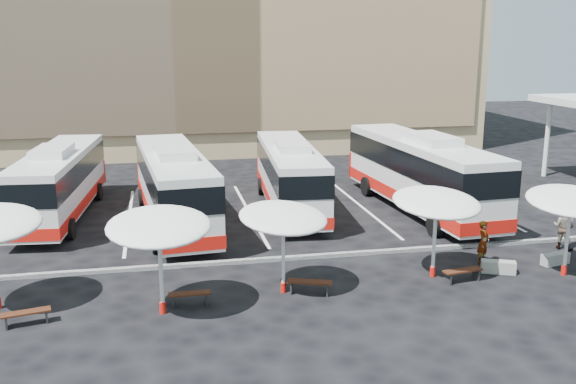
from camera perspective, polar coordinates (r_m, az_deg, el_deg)
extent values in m
plane|color=black|center=(25.39, -0.85, -6.50)|extent=(120.00, 120.00, 0.00)
cylinder|color=silver|center=(44.33, 22.04, 4.37)|extent=(0.30, 0.30, 4.80)
cube|color=black|center=(25.83, -1.06, -5.97)|extent=(34.00, 0.25, 0.15)
cube|color=white|center=(33.48, -24.26, -2.75)|extent=(0.15, 12.00, 0.01)
cube|color=white|center=(32.66, -13.95, -2.32)|extent=(0.15, 12.00, 0.01)
cube|color=white|center=(32.92, -3.47, -1.81)|extent=(0.15, 12.00, 0.01)
cube|color=white|center=(34.25, 6.52, -1.26)|extent=(0.15, 12.00, 0.01)
cube|color=white|center=(36.53, 15.50, -0.74)|extent=(0.15, 12.00, 0.01)
cube|color=silver|center=(33.51, -19.64, 0.97)|extent=(3.41, 11.65, 2.87)
cube|color=black|center=(33.40, -19.72, 1.93)|extent=(3.47, 11.71, 1.05)
cube|color=red|center=(33.74, -19.50, -0.78)|extent=(3.47, 11.71, 0.53)
cube|color=red|center=(39.15, -17.73, 1.76)|extent=(2.46, 0.41, 1.34)
cube|color=silver|center=(32.30, -20.24, 3.42)|extent=(1.78, 3.00, 0.38)
cylinder|color=black|center=(37.26, -20.14, -0.06)|extent=(0.42, 0.98, 0.96)
cylinder|color=black|center=(36.77, -16.52, 0.04)|extent=(0.42, 0.98, 0.96)
cylinder|color=black|center=(30.57, -23.19, -3.19)|extent=(0.42, 0.98, 0.96)
cylinder|color=black|center=(29.96, -18.81, -3.13)|extent=(0.42, 0.98, 0.96)
cube|color=silver|center=(30.79, -10.13, 0.69)|extent=(3.58, 12.26, 3.02)
cube|color=black|center=(30.67, -10.17, 1.79)|extent=(3.65, 12.33, 1.11)
cube|color=red|center=(31.05, -10.04, -1.31)|extent=(3.65, 12.33, 0.55)
cube|color=red|center=(36.83, -11.21, 1.53)|extent=(2.59, 0.43, 1.41)
cube|color=silver|center=(29.48, -10.03, 3.52)|extent=(1.87, 3.15, 0.40)
cylinder|color=black|center=(34.44, -12.81, -0.58)|extent=(0.44, 1.03, 1.01)
cylinder|color=black|center=(34.68, -8.66, -0.30)|extent=(0.44, 1.03, 1.01)
cylinder|color=black|center=(27.18, -11.62, -4.30)|extent=(0.44, 1.03, 1.01)
cylinder|color=black|center=(27.49, -6.38, -3.90)|extent=(0.44, 1.03, 1.01)
cube|color=silver|center=(33.13, 0.14, 1.62)|extent=(3.24, 11.58, 2.86)
cube|color=black|center=(33.02, 0.15, 2.59)|extent=(3.30, 11.65, 1.05)
cube|color=red|center=(33.37, 0.14, -0.15)|extent=(3.30, 11.65, 0.52)
cube|color=red|center=(38.84, -0.95, 2.31)|extent=(2.45, 0.37, 1.33)
cube|color=silver|center=(31.91, 0.37, 4.11)|extent=(1.74, 2.97, 0.38)
cylinder|color=black|center=(36.55, -2.39, 0.51)|extent=(0.40, 0.98, 0.95)
cylinder|color=black|center=(36.82, 1.31, 0.62)|extent=(0.40, 0.98, 0.95)
cylinder|color=black|center=(29.66, -1.19, -2.57)|extent=(0.40, 0.98, 0.95)
cylinder|color=black|center=(29.99, 3.35, -2.40)|extent=(0.40, 0.98, 0.95)
cube|color=silver|center=(33.43, 11.66, 1.83)|extent=(3.52, 12.96, 3.20)
cube|color=black|center=(33.30, 11.71, 2.91)|extent=(3.59, 13.03, 1.17)
cube|color=red|center=(33.68, 11.56, -0.13)|extent=(3.59, 13.03, 0.59)
cube|color=red|center=(39.27, 7.38, 2.53)|extent=(2.74, 0.40, 1.49)
cube|color=silver|center=(32.18, 12.67, 4.62)|extent=(1.92, 3.31, 0.43)
cylinder|color=black|center=(36.51, 7.03, 0.50)|extent=(0.44, 1.09, 1.07)
cylinder|color=black|center=(37.60, 10.79, 0.74)|extent=(0.44, 1.09, 1.07)
cylinder|color=black|center=(29.52, 12.95, -2.88)|extent=(0.44, 1.09, 1.07)
cylinder|color=black|center=(30.85, 17.32, -2.44)|extent=(0.44, 1.09, 1.07)
cylinder|color=silver|center=(21.01, -11.23, -6.90)|extent=(0.14, 0.14, 2.90)
cylinder|color=red|center=(21.48, -11.08, -10.05)|extent=(0.21, 0.21, 0.39)
ellipsoid|color=white|center=(20.55, -11.42, -2.98)|extent=(3.30, 3.35, 0.99)
cylinder|color=silver|center=(22.31, -0.42, -5.70)|extent=(0.17, 0.17, 2.69)
cylinder|color=red|center=(22.72, -0.42, -8.48)|extent=(0.26, 0.26, 0.36)
ellipsoid|color=white|center=(21.90, -0.43, -2.27)|extent=(4.05, 4.07, 0.92)
cylinder|color=silver|center=(24.36, 12.88, -4.21)|extent=(0.15, 0.15, 2.83)
cylinder|color=red|center=(24.75, 12.73, -6.92)|extent=(0.24, 0.24, 0.38)
ellipsoid|color=white|center=(23.96, 13.06, -0.88)|extent=(3.65, 3.68, 0.97)
cylinder|color=silver|center=(26.07, 23.57, -3.84)|extent=(0.16, 0.16, 2.84)
cylinder|color=red|center=(26.44, 23.32, -6.39)|extent=(0.25, 0.25, 0.38)
ellipsoid|color=white|center=(25.70, 23.87, -0.71)|extent=(3.88, 3.91, 0.97)
cube|color=black|center=(21.77, -22.27, -9.88)|extent=(1.51, 0.70, 0.06)
cube|color=black|center=(21.86, -23.77, -10.57)|extent=(0.14, 0.37, 0.39)
cube|color=black|center=(21.87, -20.67, -10.26)|extent=(0.14, 0.37, 0.39)
cube|color=black|center=(21.87, -8.74, -8.92)|extent=(1.40, 0.38, 0.06)
cube|color=black|center=(21.94, -10.20, -9.51)|extent=(0.06, 0.35, 0.37)
cube|color=black|center=(21.98, -7.25, -9.36)|extent=(0.06, 0.35, 0.37)
cube|color=black|center=(22.48, 1.93, -7.99)|extent=(1.62, 0.94, 0.06)
cube|color=black|center=(22.65, 0.33, -8.47)|extent=(0.20, 0.40, 0.42)
cube|color=black|center=(22.51, 3.53, -8.64)|extent=(0.20, 0.40, 0.42)
cube|color=black|center=(24.42, 15.26, -6.75)|extent=(1.55, 0.62, 0.06)
cube|color=black|center=(24.17, 14.05, -7.47)|extent=(0.12, 0.39, 0.40)
cube|color=black|center=(24.84, 16.37, -7.04)|extent=(0.12, 0.39, 0.40)
cube|color=gray|center=(25.76, 18.20, -6.35)|extent=(1.32, 0.87, 0.47)
cube|color=gray|center=(27.50, 22.66, -5.50)|extent=(1.24, 0.65, 0.44)
imported|color=black|center=(26.40, 17.01, -4.32)|extent=(0.75, 0.74, 1.74)
imported|color=black|center=(29.41, 23.40, -2.89)|extent=(1.13, 1.17, 1.90)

